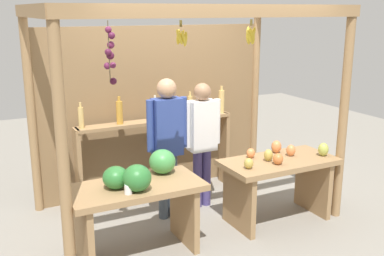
# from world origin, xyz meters

# --- Properties ---
(ground_plane) EXTENTS (12.00, 12.00, 0.00)m
(ground_plane) POSITION_xyz_m (0.00, 0.00, 0.00)
(ground_plane) COLOR gray
(ground_plane) RESTS_ON ground
(market_stall) EXTENTS (3.19, 1.83, 2.38)m
(market_stall) POSITION_xyz_m (-0.00, 0.41, 1.37)
(market_stall) COLOR #99754C
(market_stall) RESTS_ON ground
(fruit_counter_left) EXTENTS (1.29, 0.70, 0.97)m
(fruit_counter_left) POSITION_xyz_m (-0.82, -0.64, 0.63)
(fruit_counter_left) COLOR #99754C
(fruit_counter_left) RESTS_ON ground
(fruit_counter_right) EXTENTS (1.29, 0.64, 0.87)m
(fruit_counter_right) POSITION_xyz_m (0.85, -0.64, 0.55)
(fruit_counter_right) COLOR #99754C
(fruit_counter_right) RESTS_ON ground
(bottle_shelf_unit) EXTENTS (2.05, 0.22, 1.36)m
(bottle_shelf_unit) POSITION_xyz_m (-0.08, 0.65, 0.79)
(bottle_shelf_unit) COLOR #99754C
(bottle_shelf_unit) RESTS_ON ground
(vendor_man) EXTENTS (0.48, 0.22, 1.62)m
(vendor_man) POSITION_xyz_m (-0.23, -0.02, 0.97)
(vendor_man) COLOR #455262
(vendor_man) RESTS_ON ground
(vendor_woman) EXTENTS (0.48, 0.21, 1.51)m
(vendor_woman) POSITION_xyz_m (0.27, 0.09, 0.90)
(vendor_woman) COLOR #463C77
(vendor_woman) RESTS_ON ground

